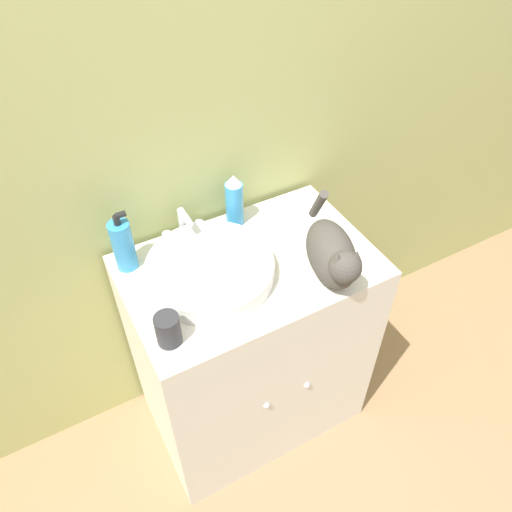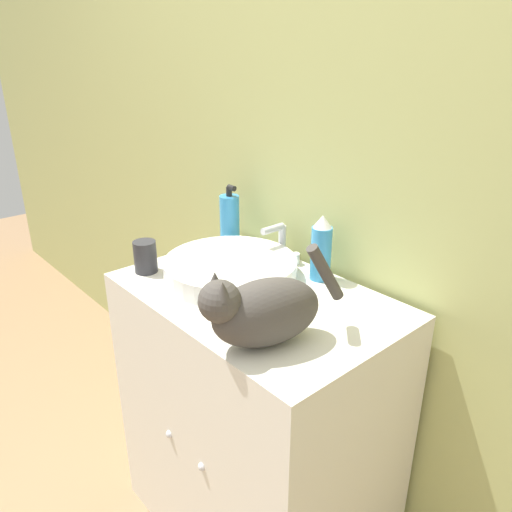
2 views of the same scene
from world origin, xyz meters
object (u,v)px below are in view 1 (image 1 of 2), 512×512
Objects in this scene: soap_bottle at (123,245)px; cup at (168,330)px; cat at (333,254)px; spray_bottle at (234,200)px.

soap_bottle reaches higher than cup.
cat reaches higher than spray_bottle.
cat is 0.63m from soap_bottle.
cup is (-0.38, -0.36, -0.05)m from spray_bottle.
cat is 1.72× the size of soap_bottle.
spray_bottle is 2.01× the size of cup.
cat is at bearing -68.25° from spray_bottle.
soap_bottle is at bearing 91.57° from cup.
cup is at bearing -73.32° from cat.
spray_bottle is (-0.14, 0.36, 0.01)m from cat.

